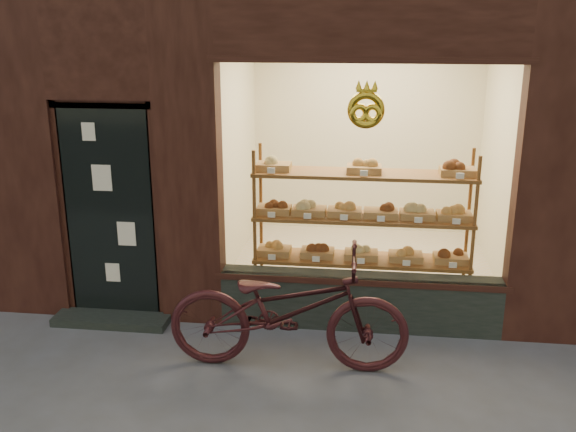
# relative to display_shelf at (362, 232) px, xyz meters

# --- Properties ---
(display_shelf) EXTENTS (2.20, 0.45, 1.70)m
(display_shelf) POSITION_rel_display_shelf_xyz_m (0.00, 0.00, 0.00)
(display_shelf) COLOR brown
(display_shelf) RESTS_ON ground
(bicycle) EXTENTS (2.08, 0.77, 1.08)m
(bicycle) POSITION_rel_display_shelf_xyz_m (-0.60, -1.26, -0.31)
(bicycle) COLOR #341316
(bicycle) RESTS_ON ground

